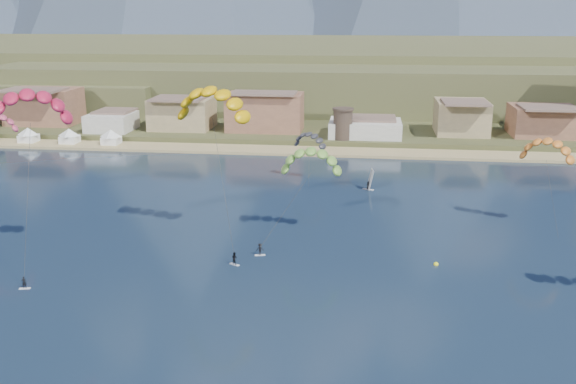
% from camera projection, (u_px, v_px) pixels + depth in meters
% --- Properties ---
extents(ground, '(2400.00, 2400.00, 0.00)m').
position_uv_depth(ground, '(252.00, 359.00, 71.41)').
color(ground, black).
rests_on(ground, ground).
extents(beach, '(2200.00, 12.00, 0.90)m').
position_uv_depth(beach, '(322.00, 151.00, 172.50)').
color(beach, tan).
rests_on(beach, ground).
extents(land, '(2200.00, 900.00, 4.00)m').
position_uv_depth(land, '(357.00, 47.00, 605.79)').
color(land, brown).
rests_on(land, ground).
extents(foothills, '(940.00, 210.00, 18.00)m').
position_uv_depth(foothills, '(394.00, 72.00, 288.12)').
color(foothills, brown).
rests_on(foothills, ground).
extents(town, '(400.00, 24.00, 12.00)m').
position_uv_depth(town, '(190.00, 110.00, 190.32)').
color(town, silver).
rests_on(town, ground).
extents(watchtower, '(5.82, 5.82, 8.60)m').
position_uv_depth(watchtower, '(343.00, 123.00, 177.86)').
color(watchtower, '#47382D').
rests_on(watchtower, ground).
extents(beach_tents, '(43.40, 6.40, 5.00)m').
position_uv_depth(beach_tents, '(47.00, 132.00, 180.49)').
color(beach_tents, white).
rests_on(beach_tents, ground).
extents(kitesurfer_red, '(13.13, 15.39, 27.41)m').
position_uv_depth(kitesurfer_red, '(28.00, 102.00, 92.33)').
color(kitesurfer_red, silver).
rests_on(kitesurfer_red, ground).
extents(kitesurfer_yellow, '(13.76, 17.06, 27.30)m').
position_uv_depth(kitesurfer_yellow, '(212.00, 99.00, 103.73)').
color(kitesurfer_yellow, silver).
rests_on(kitesurfer_yellow, ground).
extents(kitesurfer_green, '(13.04, 14.13, 18.14)m').
position_uv_depth(kitesurfer_green, '(311.00, 157.00, 107.64)').
color(kitesurfer_green, silver).
rests_on(kitesurfer_green, ground).
extents(distant_kite_dark, '(8.53, 7.06, 12.80)m').
position_uv_depth(distant_kite_dark, '(310.00, 137.00, 143.80)').
color(distant_kite_dark, '#262626').
rests_on(distant_kite_dark, ground).
extents(distant_kite_orange, '(10.09, 7.78, 17.45)m').
position_uv_depth(distant_kite_orange, '(548.00, 146.00, 111.58)').
color(distant_kite_orange, '#262626').
rests_on(distant_kite_orange, ground).
extents(windsurfer, '(2.64, 2.80, 4.35)m').
position_uv_depth(windsurfer, '(369.00, 183.00, 136.89)').
color(windsurfer, silver).
rests_on(windsurfer, ground).
extents(buoy, '(0.73, 0.73, 0.73)m').
position_uv_depth(buoy, '(436.00, 264.00, 97.37)').
color(buoy, '#FDF91A').
rests_on(buoy, ground).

